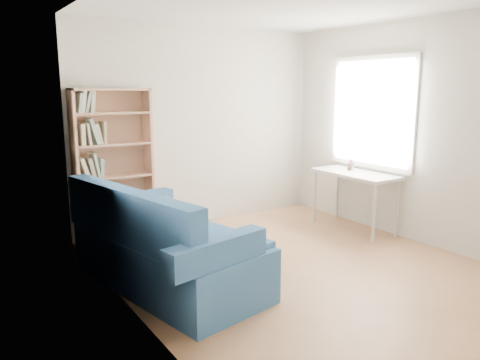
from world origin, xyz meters
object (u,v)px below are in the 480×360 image
at_px(sofa, 164,248).
at_px(bookshelf, 114,172).
at_px(pen_cup, 350,165).
at_px(desk, 355,179).

distance_m(sofa, bookshelf, 1.62).
distance_m(sofa, pen_cup, 2.95).
relative_size(sofa, desk, 1.86).
xyz_separation_m(sofa, desk, (2.79, 0.31, 0.31)).
bearing_deg(desk, pen_cup, 63.82).
distance_m(desk, pen_cup, 0.24).
bearing_deg(pen_cup, desk, -116.18).
distance_m(bookshelf, desk, 3.00).
xyz_separation_m(sofa, pen_cup, (2.87, 0.48, 0.45)).
xyz_separation_m(bookshelf, desk, (2.73, -1.24, -0.16)).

